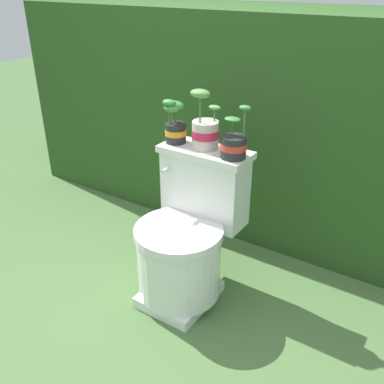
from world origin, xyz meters
TOP-DOWN VIEW (x-y plane):
  - ground_plane at (0.00, 0.00)m, footprint 12.00×12.00m
  - hedge_backdrop at (0.00, 1.03)m, footprint 3.06×0.77m
  - toilet at (0.10, 0.10)m, footprint 0.42×0.51m
  - potted_plant_left at (-0.06, 0.25)m, footprint 0.11×0.10m
  - potted_plant_midleft at (0.09, 0.26)m, footprint 0.12×0.12m
  - potted_plant_middle at (0.25, 0.23)m, footprint 0.12×0.11m

SIDE VIEW (x-z plane):
  - ground_plane at x=0.00m, z-range 0.00..0.00m
  - toilet at x=0.10m, z-range -0.05..0.65m
  - hedge_backdrop at x=0.00m, z-range 0.00..1.24m
  - potted_plant_middle at x=0.25m, z-range 0.64..0.87m
  - potted_plant_midleft at x=0.09m, z-range 0.65..0.91m
  - potted_plant_left at x=-0.06m, z-range 0.68..0.89m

